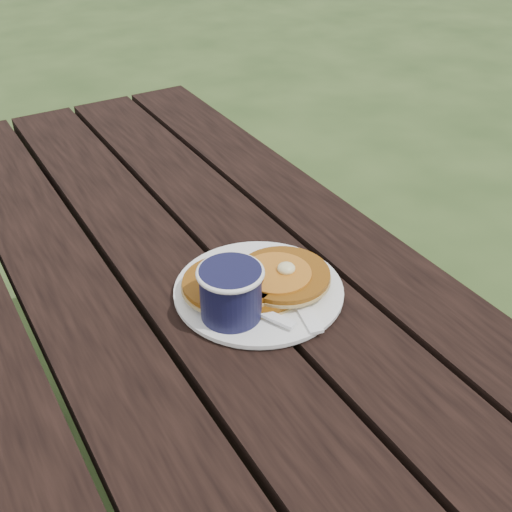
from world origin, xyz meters
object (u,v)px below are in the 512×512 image
plate (259,291)px  pancake_stack (258,281)px  coffee_cup (231,292)px  picnic_table (220,486)px

plate → pancake_stack: size_ratio=1.13×
coffee_cup → picnic_table: bearing=153.0°
pancake_stack → picnic_table: bearing=-167.3°
picnic_table → pancake_stack: (0.09, 0.02, 0.41)m
picnic_table → coffee_cup: bearing=-27.0°
plate → picnic_table: bearing=-167.7°
picnic_table → pancake_stack: 0.42m
pancake_stack → coffee_cup: size_ratio=2.31×
picnic_table → coffee_cup: (0.03, -0.01, 0.43)m
pancake_stack → coffee_cup: bearing=-152.5°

